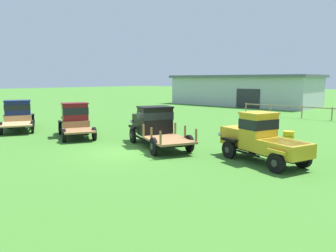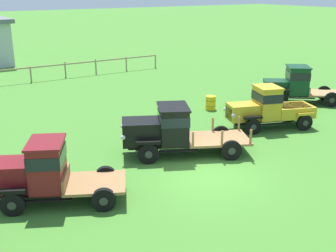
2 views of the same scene
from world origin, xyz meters
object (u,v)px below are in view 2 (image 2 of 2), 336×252
vintage_truck_second_in_line (42,171)px  vintage_truck_far_side (269,108)px  vintage_truck_back_of_row (295,84)px  oil_drum_beside_row (211,103)px  vintage_truck_midrow_center (169,129)px

vintage_truck_second_in_line → vintage_truck_far_side: (11.92, 1.52, -0.04)m
vintage_truck_back_of_row → oil_drum_beside_row: (-5.27, 1.56, -0.78)m
vintage_truck_midrow_center → vintage_truck_back_of_row: (11.05, 2.94, 0.06)m
vintage_truck_second_in_line → vintage_truck_midrow_center: (5.76, 1.26, 0.04)m
vintage_truck_far_side → vintage_truck_back_of_row: size_ratio=1.00×
vintage_truck_second_in_line → vintage_truck_midrow_center: size_ratio=0.84×
vintage_truck_second_in_line → oil_drum_beside_row: size_ratio=5.84×
vintage_truck_far_side → vintage_truck_back_of_row: 5.58m
oil_drum_beside_row → vintage_truck_midrow_center: bearing=-142.1°
vintage_truck_second_in_line → vintage_truck_midrow_center: bearing=12.3°
vintage_truck_far_side → oil_drum_beside_row: size_ratio=5.75×
vintage_truck_midrow_center → oil_drum_beside_row: bearing=37.9°
vintage_truck_second_in_line → vintage_truck_back_of_row: vintage_truck_back_of_row is taller
vintage_truck_back_of_row → vintage_truck_second_in_line: bearing=-166.0°
vintage_truck_midrow_center → vintage_truck_back_of_row: bearing=14.9°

